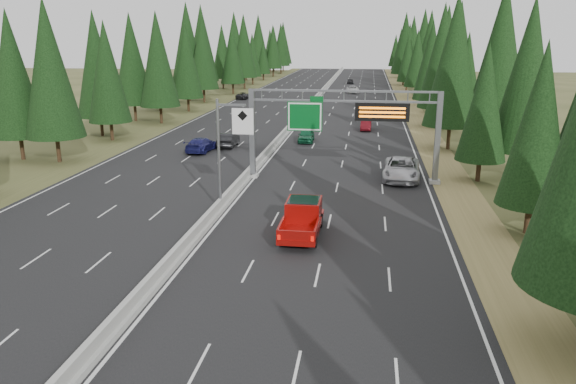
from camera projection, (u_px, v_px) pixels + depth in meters
name	position (u px, v px, depth m)	size (l,w,h in m)	color
road	(305.00, 112.00, 93.18)	(32.00, 260.00, 0.08)	black
shoulder_right	(414.00, 114.00, 90.77)	(3.60, 260.00, 0.06)	olive
shoulder_left	(201.00, 110.00, 95.59)	(3.60, 260.00, 0.06)	#3C4420
median_barrier	(305.00, 110.00, 93.08)	(0.70, 260.00, 0.85)	gray
sign_gantry	(351.00, 121.00, 47.54)	(16.75, 0.98, 7.80)	slate
hov_sign_pole	(227.00, 147.00, 39.35)	(2.80, 0.50, 8.00)	slate
tree_row_right	(453.00, 55.00, 81.76)	(12.53, 244.98, 18.88)	black
tree_row_left	(181.00, 54.00, 97.36)	(12.25, 243.22, 18.82)	black
silver_minivan	(401.00, 169.00, 49.19)	(3.09, 6.69, 1.86)	#B0B0B5
red_pickup	(303.00, 216.00, 35.69)	(2.27, 6.37, 2.07)	black
car_ahead_green	(306.00, 135.00, 66.80)	(1.80, 4.49, 1.53)	#125231
car_ahead_dkred	(366.00, 125.00, 75.06)	(1.40, 4.00, 1.32)	#540C12
car_ahead_dkgrey	(382.00, 108.00, 93.64)	(1.84, 4.52, 1.31)	black
car_ahead_white	(353.00, 89.00, 124.26)	(2.59, 5.61, 1.56)	silver
car_ahead_far	(350.00, 81.00, 148.78)	(1.67, 4.15, 1.41)	black
car_onc_near	(228.00, 140.00, 63.85)	(1.67, 4.78, 1.57)	black
car_onc_blue	(201.00, 145.00, 60.99)	(2.18, 5.37, 1.56)	navy
car_onc_white	(297.00, 103.00, 99.12)	(1.78, 4.43, 1.51)	#BBBBBB
car_onc_far	(244.00, 96.00, 112.59)	(2.20, 4.77, 1.33)	black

